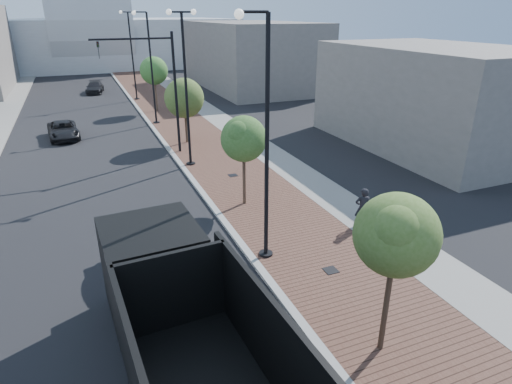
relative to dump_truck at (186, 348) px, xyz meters
name	(u,v)px	position (x,y,z in m)	size (l,w,h in m)	color
sidewalk	(174,108)	(7.42, 35.49, -1.55)	(7.00, 140.00, 0.12)	#4C2D23
concrete_strip	(200,106)	(10.12, 35.49, -1.54)	(2.40, 140.00, 0.13)	slate
curb	(140,110)	(3.92, 35.49, -1.54)	(0.30, 140.00, 0.14)	gray
dump_truck	(186,348)	(0.00, 0.00, 0.00)	(3.54, 13.98, 3.81)	black
white_sedan	(160,257)	(0.39, 5.73, -0.78)	(1.74, 4.98, 1.64)	white
dark_car_mid	(63,130)	(-3.00, 27.64, -0.96)	(2.13, 4.62, 1.28)	black
dark_car_far	(95,87)	(0.50, 48.26, -0.95)	(1.82, 4.49, 1.30)	black
pedestrian	(362,208)	(9.56, 6.16, -0.63)	(0.71, 0.46, 1.94)	black
streetlight_1	(264,154)	(4.41, 5.49, 2.74)	(1.44, 0.56, 9.21)	black
streetlight_2	(186,90)	(4.52, 17.49, 3.21)	(1.72, 0.56, 9.28)	black
streetlight_3	(151,73)	(4.41, 29.49, 2.74)	(1.44, 0.56, 9.21)	black
streetlight_4	(132,55)	(4.52, 41.49, 3.21)	(1.72, 0.56, 9.28)	black
traffic_mast	(161,81)	(3.62, 20.49, 3.38)	(5.09, 0.20, 8.00)	black
tree_0	(397,235)	(5.57, -0.49, 2.21)	(2.29, 2.22, 4.94)	#382619
tree_1	(244,139)	(5.57, 10.51, 1.88)	(2.30, 2.23, 4.62)	#382619
tree_2	(185,98)	(5.57, 22.51, 1.79)	(2.85, 2.85, 4.82)	#382619
tree_3	(154,71)	(5.57, 34.51, 2.34)	(2.64, 2.63, 5.27)	#382619
convention_center	(88,31)	(1.92, 80.49, 4.40)	(50.00, 30.00, 50.00)	#ABB1B5
commercial_block_ne	(251,55)	(19.92, 45.49, 2.39)	(12.00, 22.00, 8.00)	#645E5A
commercial_block_e	(433,97)	(21.92, 15.49, 1.89)	(10.00, 16.00, 7.00)	#635E59
utility_cover_1	(331,270)	(6.32, 3.49, -1.48)	(0.50, 0.50, 0.02)	black
utility_cover_2	(233,175)	(6.32, 14.49, -1.48)	(0.50, 0.50, 0.02)	black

